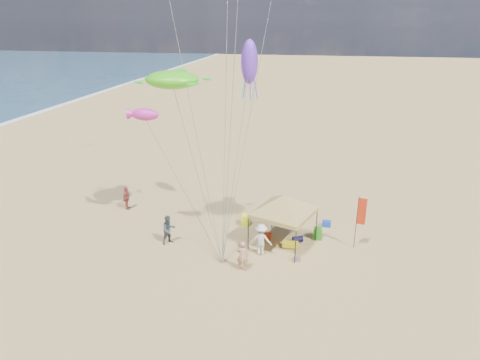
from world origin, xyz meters
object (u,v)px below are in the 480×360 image
Objects in this scene: person_far_a at (127,198)px; cooler_red at (267,236)px; beach_cart at (290,244)px; cooler_blue at (326,224)px; chair_green at (318,233)px; person_near_b at (169,230)px; feather_flag at (360,215)px; chair_yellow at (246,220)px; person_near_c at (261,240)px; person_near_a at (242,256)px; canopy_tent at (284,197)px.

cooler_red is at bearing -107.04° from person_far_a.
cooler_blue is at bearing 56.81° from beach_cart.
person_far_a reaches higher than chair_green.
person_near_b is at bearing -135.02° from person_far_a.
feather_flag is 7.31m from chair_yellow.
feather_flag is 3.57× the size of beach_cart.
chair_yellow is at bearing 142.70° from beach_cart.
person_near_b is at bearing 0.67° from person_near_c.
canopy_tent is at bearing -123.87° from person_near_a.
person_near_c reaches higher than person_far_a.
chair_green is (2.01, 1.14, -2.72)m from canopy_tent.
person_far_a is (-9.36, 6.06, -0.03)m from person_near_a.
cooler_red is 10.50m from person_far_a.
cooler_blue is at bearing 8.67° from chair_yellow.
feather_flag reaches higher than cooler_blue.
person_near_c is at bearing -161.50° from feather_flag.
cooler_blue is 0.60× the size of beach_cart.
cooler_red is 5.87m from person_near_b.
canopy_tent is 10.37× the size of cooler_red.
person_far_a reaches higher than cooler_blue.
canopy_tent is 2.92m from beach_cart.
person_near_b is (-5.61, -1.59, 0.70)m from cooler_red.
person_near_b is (-10.91, -1.57, -1.24)m from feather_flag.
chair_yellow is (-1.59, 1.63, 0.16)m from cooler_red.
canopy_tent reaches higher than cooler_red.
person_far_a is (-13.19, 1.82, 0.48)m from chair_green.
person_near_b is 1.08× the size of person_far_a.
beach_cart is at bearing -37.30° from chair_yellow.
chair_yellow is 5.30m from person_near_a.
beach_cart is 12.12m from person_far_a.
beach_cart is at bearing -26.14° from canopy_tent.
chair_yellow is at bearing 166.54° from feather_flag.
feather_flag is 4.59× the size of chair_green.
person_near_a is at bearing -126.02° from cooler_blue.
cooler_red is at bearing -145.69° from cooler_blue.
beach_cart is 0.48× the size of person_near_c.
chair_yellow is (-2.59, 2.11, -2.72)m from canopy_tent.
cooler_red is at bearing 179.83° from feather_flag.
feather_flag is 7.20m from person_near_a.
cooler_red is 1.97m from person_near_c.
chair_yellow is 3.88m from beach_cart.
person_near_b is at bearing -172.98° from beach_cart.
person_near_c reaches higher than cooler_red.
cooler_blue is 0.77× the size of chair_yellow.
cooler_red is at bearing -32.70° from person_near_b.
person_near_a is at bearing -81.53° from chair_yellow.
feather_flag is 5.80m from person_near_c.
chair_yellow is at bearing -171.33° from cooler_blue.
beach_cart is at bearing -137.69° from chair_green.
cooler_blue is (-1.76, 2.43, -1.95)m from feather_flag.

